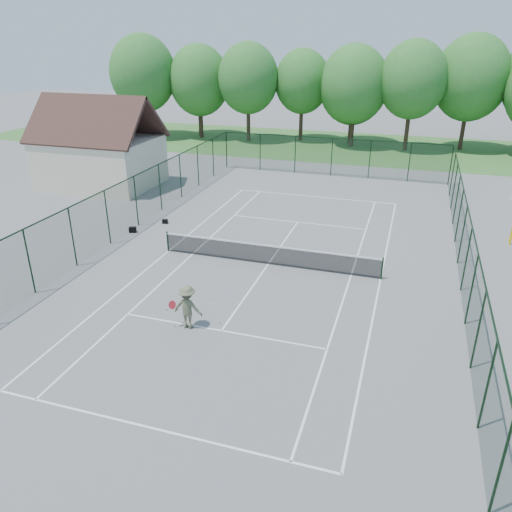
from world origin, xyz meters
name	(u,v)px	position (x,y,z in m)	size (l,w,h in m)	color
ground	(268,264)	(0.00, 0.00, 0.00)	(140.00, 140.00, 0.00)	slate
grass_far	(351,146)	(0.00, 30.00, 0.01)	(80.00, 16.00, 0.01)	#3F7331
court_lines	(268,264)	(0.00, 0.00, 0.00)	(11.05, 23.85, 0.01)	white
tennis_net	(268,254)	(0.00, 0.00, 0.58)	(11.08, 0.08, 1.10)	black
fence_enclosure	(268,235)	(0.00, 0.00, 1.56)	(18.05, 36.05, 3.02)	#1B3821
utility_building	(99,144)	(-16.00, 10.00, 3.12)	(8.60, 6.27, 6.63)	beige
tree_line_far	(355,85)	(0.00, 30.00, 5.99)	(39.40, 6.40, 9.70)	#3E291D
sports_bag_a	(133,230)	(-8.70, 1.84, 0.16)	(0.40, 0.24, 0.32)	black
sports_bag_b	(165,221)	(-7.61, 3.76, 0.13)	(0.33, 0.20, 0.26)	black
tennis_player	(188,307)	(-1.32, -6.53, 0.89)	(1.72, 0.92, 1.78)	#5D5F44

